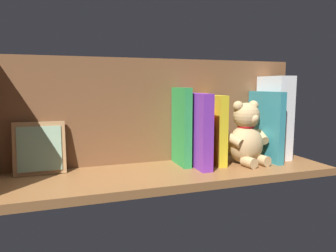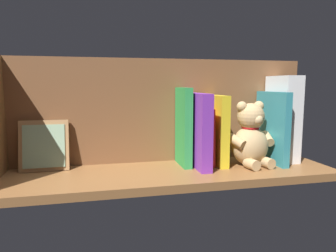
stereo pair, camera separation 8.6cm
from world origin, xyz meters
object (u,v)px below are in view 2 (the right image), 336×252
Objects in this scene: book_0 at (272,127)px; teddy_bear at (250,137)px; picture_frame_leaning at (44,146)px; dictionary_thick_white at (282,119)px.

teddy_bear is (8.22, 1.76, -2.49)cm from book_0.
picture_frame_leaning is (58.93, -7.58, -1.45)cm from teddy_bear.
book_0 reaches higher than picture_frame_leaning.
dictionary_thick_white is 72.27cm from picture_frame_leaning.
book_0 is 1.54× the size of picture_frame_leaning.
teddy_bear is (12.95, 3.61, -4.91)cm from dictionary_thick_white.
dictionary_thick_white reaches higher than book_0.
teddy_bear is at bearing 12.06° from book_0.
book_0 is 67.52cm from picture_frame_leaning.
book_0 is 1.14× the size of teddy_bear.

